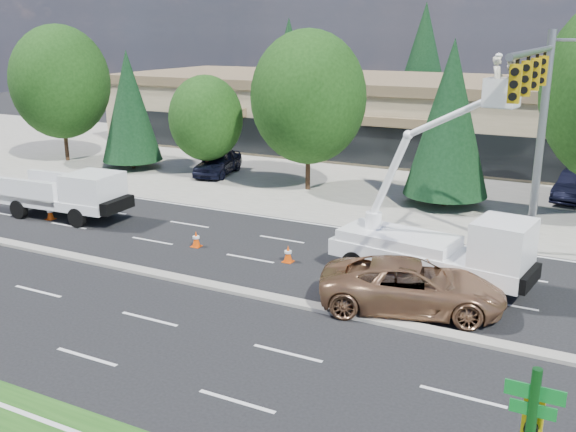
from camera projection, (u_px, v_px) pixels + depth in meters
The scene contains 20 objects.
ground at pixel (206, 285), 23.38m from camera, with size 140.00×140.00×0.00m, color black.
concrete_apron at pixel (384, 178), 40.47m from camera, with size 140.00×22.00×0.01m, color gray.
road_median at pixel (206, 284), 23.36m from camera, with size 120.00×0.55×0.12m, color gray.
strip_mall at pixel (429, 115), 48.21m from camera, with size 50.40×15.40×5.50m.
tree_front_a at pixel (60, 82), 44.29m from camera, with size 6.77×6.77×9.40m.
tree_front_b at pixel (129, 106), 42.04m from camera, with size 3.94×3.94×7.77m.
tree_front_c at pixel (206, 118), 39.53m from camera, with size 4.60×4.60×6.38m.
tree_front_d at pixel (308, 97), 36.03m from camera, with size 6.55×6.55×9.09m.
tree_front_e at pixel (450, 118), 32.73m from camera, with size 4.37×4.37×8.61m.
tree_back_a at pixel (289, 66), 65.63m from camera, with size 5.17×5.17×10.20m.
tree_back_b at pixel (423, 62), 59.32m from camera, with size 5.82×5.82×11.47m.
signal_mast at pixel (538, 113), 23.32m from camera, with size 2.76×10.16×9.00m.
utility_pickup at pixel (70, 199), 31.44m from camera, with size 6.38×2.75×2.40m.
bucket_truck at pixel (447, 238), 23.02m from camera, with size 7.44×3.13×8.25m.
traffic_cone_a at pixel (50, 213), 31.45m from camera, with size 0.40×0.40×0.70m.
traffic_cone_b at pixel (196, 239), 27.48m from camera, with size 0.40×0.40×0.70m.
traffic_cone_c at pixel (288, 254), 25.66m from camera, with size 0.40×0.40×0.70m.
traffic_cone_d at pixel (473, 279), 23.10m from camera, with size 0.40×0.40×0.70m.
minivan at pixel (412, 286), 21.15m from camera, with size 2.78×6.04×1.68m, color #916546.
parked_car_west at pixel (218, 162), 41.14m from camera, with size 1.94×4.82×1.64m, color black.
Camera 1 is at (12.58, -17.99, 8.95)m, focal length 40.00 mm.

